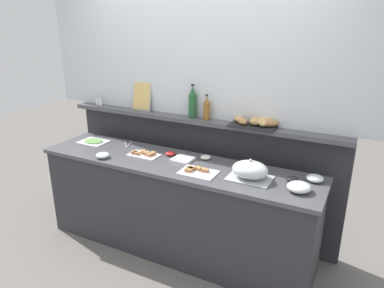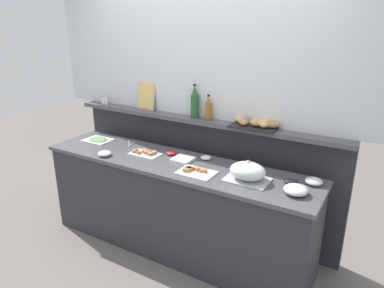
{
  "view_description": "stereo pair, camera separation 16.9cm",
  "coord_description": "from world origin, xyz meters",
  "px_view_note": "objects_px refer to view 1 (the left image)",
  "views": [
    {
      "loc": [
        1.46,
        -2.49,
        2.07
      ],
      "look_at": [
        0.12,
        0.1,
        1.05
      ],
      "focal_mm": 33.27,
      "sensor_mm": 36.0,
      "label": 1
    },
    {
      "loc": [
        1.61,
        -2.41,
        2.07
      ],
      "look_at": [
        0.12,
        0.1,
        1.05
      ],
      "focal_mm": 33.27,
      "sensor_mm": 36.0,
      "label": 2
    }
  ],
  "objects_px": {
    "glass_bowl_small": "(315,178)",
    "serving_tongs": "(128,145)",
    "napkin_stack": "(183,159)",
    "pepper_shaker": "(100,101)",
    "serving_cloche": "(250,170)",
    "vinegar_bottle_amber": "(207,109)",
    "sandwich_platter_side": "(144,154)",
    "sandwich_platter_rear": "(197,171)",
    "cold_cuts_platter": "(93,142)",
    "glass_bowl_large": "(299,187)",
    "condiment_bowl_cream": "(206,157)",
    "wine_bottle_green": "(193,103)",
    "framed_picture": "(142,96)",
    "bread_basket": "(258,122)",
    "glass_bowl_medium": "(103,155)",
    "salt_shaker": "(97,101)",
    "condiment_bowl_teal": "(293,179)",
    "condiment_bowl_red": "(170,153)"
  },
  "relations": [
    {
      "from": "condiment_bowl_teal",
      "to": "serving_tongs",
      "type": "bearing_deg",
      "value": 177.22
    },
    {
      "from": "napkin_stack",
      "to": "bread_basket",
      "type": "xyz_separation_m",
      "value": [
        0.56,
        0.34,
        0.33
      ]
    },
    {
      "from": "glass_bowl_large",
      "to": "napkin_stack",
      "type": "distance_m",
      "value": 1.04
    },
    {
      "from": "condiment_bowl_cream",
      "to": "pepper_shaker",
      "type": "xyz_separation_m",
      "value": [
        -1.36,
        0.21,
        0.33
      ]
    },
    {
      "from": "serving_cloche",
      "to": "glass_bowl_small",
      "type": "xyz_separation_m",
      "value": [
        0.46,
        0.19,
        -0.05
      ]
    },
    {
      "from": "cold_cuts_platter",
      "to": "wine_bottle_green",
      "type": "distance_m",
      "value": 1.11
    },
    {
      "from": "glass_bowl_small",
      "to": "serving_tongs",
      "type": "relative_size",
      "value": 0.73
    },
    {
      "from": "sandwich_platter_rear",
      "to": "sandwich_platter_side",
      "type": "bearing_deg",
      "value": 168.82
    },
    {
      "from": "condiment_bowl_cream",
      "to": "serving_tongs",
      "type": "distance_m",
      "value": 0.84
    },
    {
      "from": "pepper_shaker",
      "to": "framed_picture",
      "type": "xyz_separation_m",
      "value": [
        0.52,
        0.04,
        0.1
      ]
    },
    {
      "from": "cold_cuts_platter",
      "to": "condiment_bowl_red",
      "type": "height_order",
      "value": "condiment_bowl_red"
    },
    {
      "from": "salt_shaker",
      "to": "pepper_shaker",
      "type": "xyz_separation_m",
      "value": [
        0.04,
        0.0,
        0.0
      ]
    },
    {
      "from": "glass_bowl_large",
      "to": "condiment_bowl_cream",
      "type": "height_order",
      "value": "glass_bowl_large"
    },
    {
      "from": "glass_bowl_small",
      "to": "pepper_shaker",
      "type": "xyz_separation_m",
      "value": [
        -2.31,
        0.24,
        0.32
      ]
    },
    {
      "from": "sandwich_platter_rear",
      "to": "napkin_stack",
      "type": "distance_m",
      "value": 0.29
    },
    {
      "from": "condiment_bowl_teal",
      "to": "vinegar_bottle_amber",
      "type": "height_order",
      "value": "vinegar_bottle_amber"
    },
    {
      "from": "salt_shaker",
      "to": "napkin_stack",
      "type": "bearing_deg",
      "value": -15.11
    },
    {
      "from": "glass_bowl_small",
      "to": "salt_shaker",
      "type": "relative_size",
      "value": 1.51
    },
    {
      "from": "pepper_shaker",
      "to": "sandwich_platter_side",
      "type": "bearing_deg",
      "value": -25.55
    },
    {
      "from": "salt_shaker",
      "to": "bread_basket",
      "type": "distance_m",
      "value": 1.8
    },
    {
      "from": "wine_bottle_green",
      "to": "bread_basket",
      "type": "bearing_deg",
      "value": -0.75
    },
    {
      "from": "sandwich_platter_rear",
      "to": "glass_bowl_medium",
      "type": "bearing_deg",
      "value": -173.95
    },
    {
      "from": "sandwich_platter_side",
      "to": "condiment_bowl_teal",
      "type": "relative_size",
      "value": 2.83
    },
    {
      "from": "sandwich_platter_rear",
      "to": "cold_cuts_platter",
      "type": "height_order",
      "value": "sandwich_platter_rear"
    },
    {
      "from": "sandwich_platter_side",
      "to": "cold_cuts_platter",
      "type": "xyz_separation_m",
      "value": [
        -0.66,
        0.07,
        -0.0
      ]
    },
    {
      "from": "serving_tongs",
      "to": "framed_picture",
      "type": "bearing_deg",
      "value": 88.71
    },
    {
      "from": "serving_cloche",
      "to": "glass_bowl_small",
      "type": "bearing_deg",
      "value": 22.72
    },
    {
      "from": "sandwich_platter_side",
      "to": "glass_bowl_small",
      "type": "distance_m",
      "value": 1.5
    },
    {
      "from": "sandwich_platter_side",
      "to": "serving_cloche",
      "type": "bearing_deg",
      "value": -2.29
    },
    {
      "from": "glass_bowl_large",
      "to": "condiment_bowl_cream",
      "type": "distance_m",
      "value": 0.91
    },
    {
      "from": "condiment_bowl_cream",
      "to": "glass_bowl_medium",
      "type": "bearing_deg",
      "value": -154.44
    },
    {
      "from": "serving_tongs",
      "to": "framed_picture",
      "type": "height_order",
      "value": "framed_picture"
    },
    {
      "from": "condiment_bowl_red",
      "to": "serving_tongs",
      "type": "xyz_separation_m",
      "value": [
        -0.51,
        0.04,
        -0.01
      ]
    },
    {
      "from": "napkin_stack",
      "to": "pepper_shaker",
      "type": "bearing_deg",
      "value": 164.37
    },
    {
      "from": "glass_bowl_large",
      "to": "sandwich_platter_rear",
      "type": "bearing_deg",
      "value": -176.95
    },
    {
      "from": "sandwich_platter_side",
      "to": "salt_shaker",
      "type": "relative_size",
      "value": 3.29
    },
    {
      "from": "cold_cuts_platter",
      "to": "salt_shaker",
      "type": "distance_m",
      "value": 0.5
    },
    {
      "from": "serving_tongs",
      "to": "salt_shaker",
      "type": "height_order",
      "value": "salt_shaker"
    },
    {
      "from": "cold_cuts_platter",
      "to": "glass_bowl_small",
      "type": "height_order",
      "value": "glass_bowl_small"
    },
    {
      "from": "condiment_bowl_cream",
      "to": "bread_basket",
      "type": "relative_size",
      "value": 0.21
    },
    {
      "from": "framed_picture",
      "to": "napkin_stack",
      "type": "bearing_deg",
      "value": -28.99
    },
    {
      "from": "serving_cloche",
      "to": "vinegar_bottle_amber",
      "type": "xyz_separation_m",
      "value": [
        -0.58,
        0.44,
        0.33
      ]
    },
    {
      "from": "vinegar_bottle_amber",
      "to": "salt_shaker",
      "type": "bearing_deg",
      "value": -179.72
    },
    {
      "from": "napkin_stack",
      "to": "glass_bowl_large",
      "type": "bearing_deg",
      "value": -7.35
    },
    {
      "from": "glass_bowl_large",
      "to": "vinegar_bottle_amber",
      "type": "bearing_deg",
      "value": 153.88
    },
    {
      "from": "sandwich_platter_rear",
      "to": "condiment_bowl_cream",
      "type": "xyz_separation_m",
      "value": [
        -0.07,
        0.3,
        0.01
      ]
    },
    {
      "from": "framed_picture",
      "to": "pepper_shaker",
      "type": "bearing_deg",
      "value": -175.81
    },
    {
      "from": "glass_bowl_small",
      "to": "condiment_bowl_cream",
      "type": "xyz_separation_m",
      "value": [
        -0.95,
        0.03,
        -0.01
      ]
    },
    {
      "from": "napkin_stack",
      "to": "wine_bottle_green",
      "type": "bearing_deg",
      "value": 103.55
    },
    {
      "from": "sandwich_platter_side",
      "to": "serving_tongs",
      "type": "distance_m",
      "value": 0.34
    }
  ]
}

